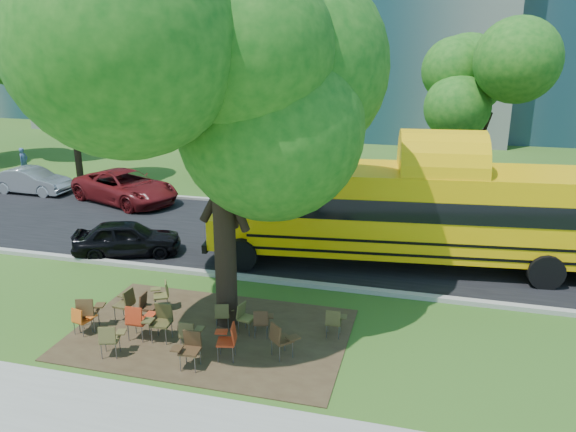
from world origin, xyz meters
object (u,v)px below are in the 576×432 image
(chair_9, at_px, (163,293))
(bg_car_silver, at_px, (32,181))
(chair_0, at_px, (88,310))
(chair_7, at_px, (281,337))
(chair_8, at_px, (126,301))
(school_bus, at_px, (433,211))
(chair_12, at_px, (245,316))
(pedestrian_a, at_px, (24,162))
(chair_13, at_px, (334,320))
(chair_4, at_px, (189,333))
(bg_car_red, at_px, (125,187))
(chair_15, at_px, (138,319))
(chair_2, at_px, (110,337))
(black_car, at_px, (127,238))
(chair_10, at_px, (147,305))
(main_tree, at_px, (219,87))
(chair_11, at_px, (223,313))
(chair_14, at_px, (262,320))
(chair_5, at_px, (189,346))
(chair_1, at_px, (81,318))
(chair_6, at_px, (229,338))
(chair_3, at_px, (161,319))

(chair_9, height_order, bg_car_silver, bg_car_silver)
(chair_0, relative_size, chair_7, 1.05)
(chair_8, height_order, chair_9, chair_8)
(school_bus, xyz_separation_m, chair_12, (-4.46, -5.88, -1.39))
(pedestrian_a, bearing_deg, chair_13, -121.83)
(chair_4, bearing_deg, bg_car_red, 123.18)
(chair_13, xyz_separation_m, bg_car_red, (-11.56, 9.75, 0.25))
(bg_car_red, height_order, pedestrian_a, pedestrian_a)
(chair_0, xyz_separation_m, chair_8, (0.65, 0.75, -0.03))
(chair_13, xyz_separation_m, chair_15, (-4.72, -1.38, 0.11))
(chair_2, height_order, black_car, black_car)
(school_bus, bearing_deg, chair_7, -122.07)
(chair_10, bearing_deg, school_bus, 128.54)
(main_tree, distance_m, chair_7, 6.04)
(chair_15, xyz_separation_m, pedestrian_a, (-15.16, 14.60, 0.17))
(chair_8, relative_size, chair_11, 1.19)
(chair_7, distance_m, chair_14, 1.11)
(chair_5, distance_m, black_car, 7.88)
(school_bus, relative_size, chair_12, 16.71)
(chair_1, xyz_separation_m, chair_15, (1.52, 0.15, 0.12))
(chair_14, bearing_deg, chair_11, 158.84)
(chair_6, bearing_deg, bg_car_silver, 39.01)
(chair_1, distance_m, chair_5, 3.35)
(school_bus, distance_m, chair_0, 10.88)
(school_bus, height_order, chair_13, school_bus)
(chair_10, height_order, chair_15, chair_15)
(chair_5, bearing_deg, chair_12, -114.38)
(bg_car_silver, relative_size, pedestrian_a, 2.52)
(chair_10, height_order, chair_12, chair_10)
(main_tree, relative_size, black_car, 2.69)
(chair_8, xyz_separation_m, black_car, (-2.48, 4.36, 0.05))
(chair_13, bearing_deg, chair_9, 172.58)
(chair_2, relative_size, chair_3, 0.90)
(chair_9, xyz_separation_m, bg_car_red, (-6.66, 9.45, 0.22))
(school_bus, relative_size, chair_2, 15.78)
(chair_9, distance_m, chair_10, 0.79)
(chair_3, bearing_deg, pedestrian_a, -46.04)
(chair_0, relative_size, bg_car_silver, 0.25)
(chair_3, relative_size, pedestrian_a, 0.63)
(chair_9, height_order, black_car, black_car)
(main_tree, distance_m, chair_1, 6.79)
(chair_1, height_order, bg_car_red, bg_car_red)
(black_car, bearing_deg, chair_6, -153.56)
(chair_11, xyz_separation_m, chair_12, (0.61, -0.04, 0.03))
(chair_6, distance_m, chair_15, 2.51)
(chair_2, distance_m, chair_10, 1.78)
(chair_15, distance_m, black_car, 6.17)
(chair_2, xyz_separation_m, chair_5, (2.00, 0.08, 0.02))
(chair_12, xyz_separation_m, bg_car_silver, (-14.58, 10.39, 0.13))
(chair_8, distance_m, chair_12, 3.30)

